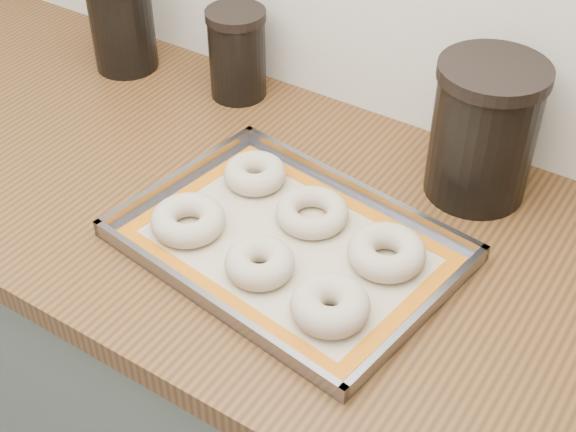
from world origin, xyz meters
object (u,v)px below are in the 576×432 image
Objects in this scene: bagel_front_right at (330,305)px; baking_tray at (288,244)px; canister_mid at (237,53)px; canister_right at (484,131)px; bagel_back_left at (255,173)px; bagel_back_right at (386,252)px; bagel_front_mid at (260,263)px; bagel_back_mid at (312,212)px; bagel_front_left at (188,220)px; canister_left at (121,18)px.

baking_tray is at bearing 144.78° from bagel_front_right.
canister_right reaches higher than canister_mid.
baking_tray is 0.16m from bagel_back_left.
bagel_front_right is 0.95× the size of bagel_back_right.
canister_mid reaches higher than bagel_front_mid.
canister_right is (0.17, 0.21, 0.09)m from bagel_back_mid.
canister_mid is (-0.43, 0.39, 0.06)m from bagel_front_right.
baking_tray is 5.10× the size of bagel_back_left.
baking_tray is 0.15m from bagel_front_left.
bagel_back_right is 0.55× the size of canister_left.
baking_tray is 4.79× the size of bagel_front_right.
canister_right is at bearing 0.24° from canister_left.
bagel_back_mid is 0.99× the size of bagel_back_right.
canister_mid is (-0.44, 0.26, 0.06)m from bagel_back_right.
canister_right is (0.17, 0.34, 0.09)m from bagel_front_mid.
canister_left reaches higher than bagel_back_left.
bagel_front_mid is 0.59× the size of canister_mid.
bagel_front_left is 0.50× the size of canister_right.
canister_left reaches higher than baking_tray.
bagel_front_mid is 0.13m from bagel_back_mid.
bagel_back_right is (0.13, 0.11, 0.00)m from bagel_front_mid.
bagel_front_right reaches higher than bagel_back_mid.
bagel_front_left is at bearing -160.27° from baking_tray.
bagel_back_mid is at bearing 39.57° from bagel_front_left.
bagel_front_right is at bearing -35.22° from baking_tray.
canister_mid is at bearing 115.16° from bagel_front_left.
canister_mid is at bearing 137.71° from bagel_front_right.
bagel_back_left is 0.35m from canister_right.
canister_mid reaches higher than baking_tray.
bagel_back_mid is at bearing -13.66° from bagel_back_left.
bagel_back_right is 0.50× the size of canister_right.
bagel_back_left is (0.02, 0.15, -0.00)m from bagel_front_left.
canister_left reaches higher than bagel_front_right.
bagel_back_mid is 0.28m from canister_right.
bagel_front_right is 0.76m from canister_left.
bagel_front_right is 0.37m from canister_right.
bagel_front_right reaches higher than baking_tray.
bagel_front_left and bagel_back_left have the same top height.
bagel_back_right is 0.25m from canister_right.
bagel_front_mid is 0.44× the size of canister_right.
bagel_back_right is 0.72m from canister_left.
canister_right is at bearing 46.32° from bagel_front_left.
baking_tray is at bearing -44.70° from canister_mid.
bagel_back_left is 0.28m from canister_mid.
bagel_back_right reaches higher than bagel_back_mid.
canister_left is at bearing 152.03° from bagel_front_right.
bagel_back_right reaches higher than bagel_back_left.
canister_mid is at bearing 8.19° from canister_left.
bagel_back_mid is at bearing 90.46° from baking_tray.
bagel_front_mid is 0.89× the size of bagel_back_right.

